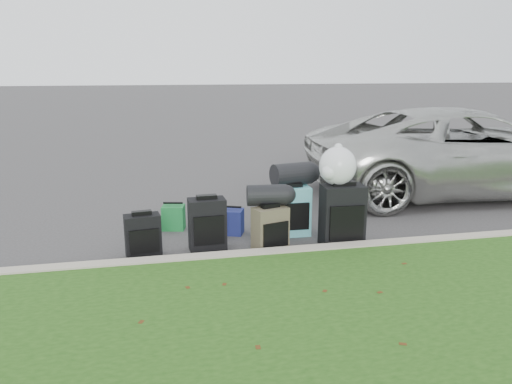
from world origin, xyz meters
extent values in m
plane|color=#383535|center=(0.00, 0.00, 0.00)|extent=(120.00, 120.00, 0.00)
cube|color=#9E937F|center=(0.00, -1.00, 0.07)|extent=(120.00, 0.18, 0.15)
imported|color=#B7B7B2|center=(3.97, 1.50, 0.77)|extent=(5.68, 2.91, 1.54)
cube|color=black|center=(-1.63, -0.51, 0.26)|extent=(0.44, 0.28, 0.52)
cube|color=black|center=(-0.85, -0.42, 0.33)|extent=(0.46, 0.29, 0.65)
cube|color=#403A29|center=(-0.10, -0.65, 0.28)|extent=(0.47, 0.36, 0.56)
cube|color=teal|center=(0.34, -0.09, 0.33)|extent=(0.47, 0.29, 0.67)
cube|color=black|center=(0.84, -0.64, 0.40)|extent=(0.54, 0.34, 0.79)
cube|color=#197231|center=(-1.23, 0.48, 0.17)|extent=(0.35, 0.30, 0.34)
cube|color=navy|center=(-0.46, 0.12, 0.17)|extent=(0.39, 0.35, 0.34)
cylinder|color=black|center=(-0.12, -0.54, 0.69)|extent=(0.51, 0.31, 0.26)
cylinder|color=black|center=(0.36, 0.01, 0.82)|extent=(0.60, 0.42, 0.31)
sphere|color=white|center=(0.78, -0.58, 1.03)|extent=(0.47, 0.47, 0.47)
camera|label=1|loc=(-1.47, -6.33, 2.22)|focal=35.00mm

